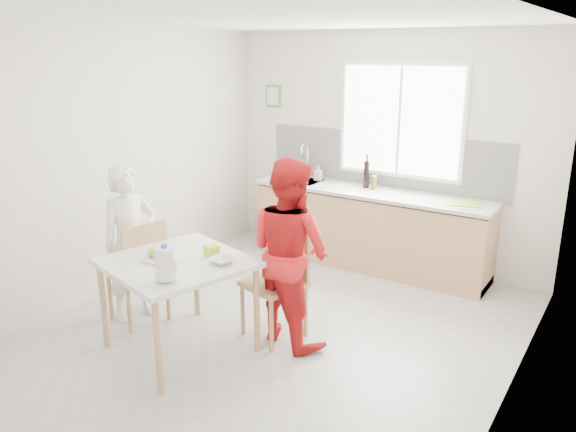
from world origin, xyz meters
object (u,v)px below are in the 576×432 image
object	(u,v)px
person_white	(131,243)
person_red	(290,252)
wine_bottle_a	(367,174)
dining_table	(177,270)
milk_jug	(166,263)
chair_left	(140,267)
bowl_green	(159,252)
bowl_white	(223,260)
chair_far	(280,276)
wine_bottle_b	(367,174)

from	to	relation	value
person_white	person_red	xyz separation A→B (m)	(1.48, 0.45, 0.08)
wine_bottle_a	dining_table	bearing A→B (deg)	-98.25
milk_jug	person_white	bearing A→B (deg)	166.38
chair_left	bowl_green	distance (m)	0.56
person_white	milk_jug	bearing A→B (deg)	-103.62
bowl_white	chair_far	bearing A→B (deg)	69.85
wine_bottle_b	wine_bottle_a	bearing A→B (deg)	-66.17
chair_far	wine_bottle_b	world-z (taller)	wine_bottle_b
dining_table	person_white	bearing A→B (deg)	164.81
dining_table	chair_far	size ratio (longest dim) A/B	1.28
dining_table	wine_bottle_b	size ratio (longest dim) A/B	4.31
person_white	dining_table	bearing A→B (deg)	-90.00
bowl_white	wine_bottle_b	distance (m)	2.67
person_red	bowl_green	bearing A→B (deg)	52.09
dining_table	chair_left	xyz separation A→B (m)	(-0.65, 0.18, -0.18)
bowl_white	milk_jug	size ratio (longest dim) A/B	0.72
chair_left	chair_far	xyz separation A→B (m)	(1.21, 0.53, 0.01)
chair_far	bowl_green	bearing A→B (deg)	-122.11
wine_bottle_a	wine_bottle_b	world-z (taller)	wine_bottle_a
dining_table	wine_bottle_b	xyz separation A→B (m)	(0.37, 2.82, 0.34)
person_red	milk_jug	size ratio (longest dim) A/B	6.02
person_white	bowl_white	size ratio (longest dim) A/B	7.62
wine_bottle_a	wine_bottle_b	bearing A→B (deg)	113.83
wine_bottle_a	wine_bottle_b	xyz separation A→B (m)	(-0.03, 0.07, -0.01)
wine_bottle_b	person_white	bearing A→B (deg)	-114.13
person_white	wine_bottle_a	distance (m)	2.82
person_white	wine_bottle_b	size ratio (longest dim) A/B	4.95
person_red	bowl_white	xyz separation A→B (m)	(-0.33, -0.51, 0.02)
dining_table	person_red	size ratio (longest dim) A/B	0.79
chair_left	wine_bottle_a	world-z (taller)	wine_bottle_a
dining_table	bowl_white	xyz separation A→B (m)	(0.36, 0.16, 0.11)
chair_left	person_white	distance (m)	0.25
milk_jug	wine_bottle_b	world-z (taller)	wine_bottle_b
milk_jug	wine_bottle_a	size ratio (longest dim) A/B	0.85
chair_left	wine_bottle_a	xyz separation A→B (m)	(1.05, 2.57, 0.53)
bowl_white	bowl_green	bearing A→B (deg)	-164.22
chair_far	bowl_white	xyz separation A→B (m)	(-0.20, -0.54, 0.28)
bowl_green	wine_bottle_b	size ratio (longest dim) A/B	0.62
bowl_white	dining_table	bearing A→B (deg)	-155.38
milk_jug	chair_far	bearing A→B (deg)	88.65
chair_far	wine_bottle_a	world-z (taller)	wine_bottle_a
chair_left	wine_bottle_a	bearing A→B (deg)	172.99
wine_bottle_b	person_red	bearing A→B (deg)	-81.73
person_red	bowl_white	world-z (taller)	person_red
dining_table	person_red	xyz separation A→B (m)	(0.68, 0.67, 0.09)
milk_jug	chair_left	bearing A→B (deg)	164.40
bowl_white	milk_jug	xyz separation A→B (m)	(-0.12, -0.52, 0.12)
bowl_green	wine_bottle_b	bearing A→B (deg)	78.48
bowl_green	wine_bottle_a	size ratio (longest dim) A/B	0.58
chair_left	person_red	distance (m)	1.45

